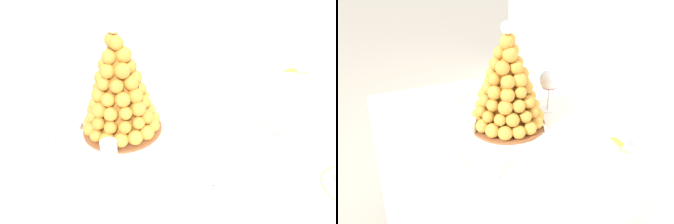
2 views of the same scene
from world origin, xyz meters
TOP-DOWN VIEW (x-y plane):
  - buffet_table at (0.00, 0.00)m, footprint 1.33×0.90m
  - serving_tray at (-0.23, -0.04)m, footprint 0.66×0.34m
  - croquembouche at (-0.24, 0.02)m, footprint 0.27×0.27m
  - dessert_cup_left at (-0.48, -0.13)m, footprint 0.05×0.05m
  - dessert_cup_mid_left at (-0.23, -0.13)m, footprint 0.05×0.05m
  - dessert_cup_centre at (0.01, -0.13)m, footprint 0.06×0.06m
  - creme_brulee_ramekin at (-0.43, -0.03)m, footprint 0.10×0.10m
  - macaron_goblet at (0.30, 0.09)m, footprint 0.15×0.15m
  - wine_glass at (-0.30, 0.21)m, footprint 0.08×0.08m

SIDE VIEW (x-z plane):
  - buffet_table at x=0.00m, z-range 0.26..1.02m
  - serving_tray at x=-0.23m, z-range 0.75..0.78m
  - creme_brulee_ramekin at x=-0.43m, z-range 0.77..0.79m
  - dessert_cup_left at x=-0.48m, z-range 0.77..0.82m
  - dessert_cup_mid_left at x=-0.23m, z-range 0.77..0.82m
  - dessert_cup_centre at x=0.01m, z-range 0.77..0.83m
  - wine_glass at x=-0.30m, z-range 0.80..0.97m
  - croquembouche at x=-0.24m, z-range 0.73..1.11m
  - macaron_goblet at x=0.30m, z-range 0.79..1.05m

